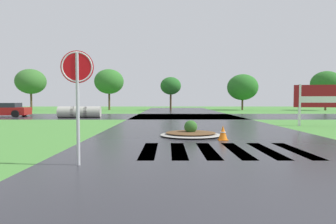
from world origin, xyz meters
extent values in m
cube|color=#2B2B30|center=(0.00, 10.00, 0.00)|extent=(9.74, 80.00, 0.01)
cube|color=#2B2B30|center=(0.00, 23.05, 0.00)|extent=(90.00, 8.76, 0.01)
cube|color=white|center=(-2.25, 5.72, 0.00)|extent=(0.45, 2.84, 0.01)
cube|color=white|center=(-1.35, 5.72, 0.00)|extent=(0.45, 2.84, 0.01)
cube|color=white|center=(-0.45, 5.72, 0.00)|extent=(0.45, 2.84, 0.01)
cube|color=white|center=(0.45, 5.72, 0.00)|extent=(0.45, 2.84, 0.01)
cube|color=white|center=(1.35, 5.72, 0.00)|extent=(0.45, 2.84, 0.01)
cube|color=white|center=(2.25, 5.72, 0.00)|extent=(0.45, 2.84, 0.01)
cylinder|color=#B2B5BA|center=(-3.80, 3.84, 1.33)|extent=(0.08, 0.08, 2.65)
cylinder|color=red|center=(-3.80, 3.84, 2.33)|extent=(0.76, 0.10, 0.76)
torus|color=white|center=(-3.80, 3.84, 2.33)|extent=(0.73, 0.11, 0.73)
cube|color=white|center=(6.21, 13.69, 1.25)|extent=(0.14, 0.14, 2.49)
cube|color=maroon|center=(7.39, 13.50, 1.77)|extent=(3.02, 0.58, 1.33)
cube|color=white|center=(7.39, 13.50, 1.57)|extent=(2.30, 0.47, 0.37)
ellipsoid|color=#9E9B93|center=(-0.70, 9.01, 0.06)|extent=(2.62, 2.22, 0.12)
ellipsoid|color=brown|center=(-0.70, 9.01, 0.15)|extent=(2.15, 1.82, 0.10)
sphere|color=#2D6023|center=(-0.70, 9.01, 0.40)|extent=(0.56, 0.56, 0.56)
cube|color=maroon|center=(-16.89, 22.32, 0.51)|extent=(4.73, 2.27, 0.69)
cube|color=#1E232B|center=(-16.47, 22.37, 1.06)|extent=(2.20, 1.79, 0.41)
cylinder|color=black|center=(-15.25, 21.55, 0.32)|extent=(0.66, 0.28, 0.64)
cylinder|color=black|center=(-15.44, 23.42, 0.32)|extent=(0.66, 0.28, 0.64)
cylinder|color=#9E9B93|center=(-10.43, 20.84, 0.49)|extent=(1.45, 1.09, 0.98)
cylinder|color=#9E9B93|center=(-9.33, 20.92, 0.49)|extent=(1.45, 1.09, 0.98)
cylinder|color=#9E9B93|center=(-8.23, 21.01, 0.49)|extent=(1.45, 1.09, 0.98)
cone|color=orange|center=(0.45, 7.84, 0.29)|extent=(0.37, 0.37, 0.57)
torus|color=white|center=(0.45, 7.84, 0.32)|extent=(0.23, 0.23, 0.04)
cube|color=orange|center=(0.45, 7.84, 0.01)|extent=(0.36, 0.36, 0.03)
cylinder|color=#4C3823|center=(-21.96, 37.74, 1.37)|extent=(0.28, 0.28, 2.75)
ellipsoid|color=#35692B|center=(-21.96, 37.74, 4.26)|extent=(4.32, 4.32, 3.67)
cylinder|color=#4C3823|center=(-10.59, 38.68, 1.39)|extent=(0.28, 0.28, 2.77)
ellipsoid|color=#2F6E27|center=(-10.59, 38.68, 4.31)|extent=(4.39, 4.39, 3.73)
cylinder|color=#4C3823|center=(-1.27, 37.71, 1.27)|extent=(0.28, 0.28, 2.55)
ellipsoid|color=#235F22|center=(-1.27, 37.71, 3.61)|extent=(3.04, 3.04, 2.59)
cylinder|color=#4C3823|center=(9.55, 38.43, 0.92)|extent=(0.28, 0.28, 1.84)
ellipsoid|color=#286A23|center=(9.55, 38.43, 3.45)|extent=(4.58, 4.58, 3.89)
cylinder|color=#4C3823|center=(21.40, 37.22, 1.23)|extent=(0.28, 0.28, 2.47)
ellipsoid|color=#276321|center=(21.40, 37.22, 3.94)|extent=(4.21, 4.21, 3.58)
camera|label=1|loc=(-1.67, -2.56, 1.56)|focal=29.08mm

